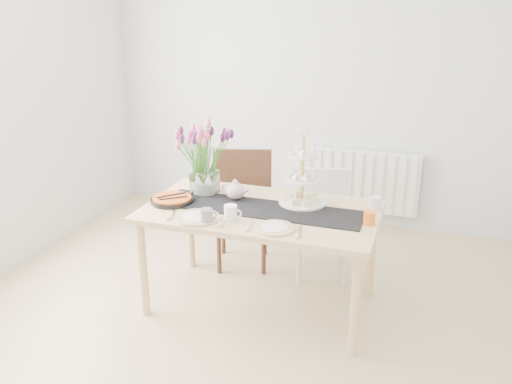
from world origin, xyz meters
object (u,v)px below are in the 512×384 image
(chair_white, at_px, (323,214))
(mug_grey, at_px, (206,216))
(cream_jug, at_px, (375,203))
(tulip_vase, at_px, (204,149))
(tart_tin, at_px, (172,200))
(chair_brown, at_px, (243,199))
(mug_white, at_px, (231,213))
(dining_table, at_px, (261,219))
(mug_orange, at_px, (369,218))
(radiator, at_px, (356,180))
(teapot, at_px, (235,191))
(plate_right, at_px, (275,228))
(plate_left, at_px, (198,217))
(cake_stand, at_px, (303,185))

(chair_white, xyz_separation_m, mug_grey, (-0.55, -1.04, 0.32))
(cream_jug, distance_m, mug_grey, 1.16)
(tulip_vase, height_order, tart_tin, tulip_vase)
(chair_brown, bearing_deg, mug_white, -91.14)
(dining_table, height_order, mug_orange, mug_orange)
(chair_brown, bearing_deg, tulip_vase, -119.38)
(tart_tin, height_order, mug_white, mug_white)
(dining_table, bearing_deg, radiator, 77.07)
(teapot, bearing_deg, chair_brown, 114.37)
(mug_white, bearing_deg, mug_grey, -145.65)
(chair_white, relative_size, plate_right, 3.28)
(radiator, distance_m, dining_table, 1.78)
(chair_brown, xyz_separation_m, plate_right, (0.56, -0.95, 0.21))
(dining_table, relative_size, tulip_vase, 2.55)
(plate_right, bearing_deg, tulip_vase, 145.92)
(cream_jug, bearing_deg, tart_tin, -142.02)
(dining_table, relative_size, mug_orange, 17.97)
(cream_jug, xyz_separation_m, plate_left, (-1.08, -0.55, -0.04))
(teapot, bearing_deg, tulip_vase, 178.84)
(chair_white, height_order, tulip_vase, tulip_vase)
(teapot, xyz_separation_m, cream_jug, (0.97, 0.15, -0.03))
(dining_table, height_order, mug_grey, mug_grey)
(chair_brown, relative_size, tulip_vase, 1.49)
(chair_white, bearing_deg, mug_grey, -131.90)
(mug_white, bearing_deg, chair_brown, 101.94)
(tart_tin, distance_m, plate_left, 0.37)
(mug_grey, relative_size, mug_white, 0.95)
(cake_stand, bearing_deg, chair_brown, 142.34)
(mug_orange, xyz_separation_m, plate_right, (-0.55, -0.27, -0.04))
(chair_white, relative_size, cake_stand, 1.71)
(teapot, xyz_separation_m, mug_orange, (0.97, -0.14, -0.02))
(tart_tin, xyz_separation_m, plate_right, (0.83, -0.22, -0.01))
(cake_stand, height_order, mug_orange, cake_stand)
(mug_orange, bearing_deg, tulip_vase, 105.02)
(mug_white, distance_m, plate_left, 0.22)
(radiator, xyz_separation_m, dining_table, (-0.40, -1.72, 0.22))
(radiator, bearing_deg, mug_grey, -107.50)
(mug_orange, bearing_deg, chair_brown, 82.12)
(mug_grey, bearing_deg, teapot, 48.10)
(mug_grey, relative_size, mug_orange, 1.08)
(tulip_vase, relative_size, mug_orange, 7.04)
(mug_orange, xyz_separation_m, plate_left, (-1.08, -0.27, -0.04))
(cake_stand, bearing_deg, mug_orange, -22.98)
(tulip_vase, bearing_deg, mug_white, -48.46)
(cake_stand, distance_m, cream_jug, 0.51)
(cream_jug, distance_m, mug_white, 1.00)
(chair_brown, height_order, tart_tin, chair_brown)
(tart_tin, relative_size, mug_grey, 3.20)
(cream_jug, relative_size, tart_tin, 0.28)
(chair_brown, xyz_separation_m, cake_stand, (0.62, -0.48, 0.34))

